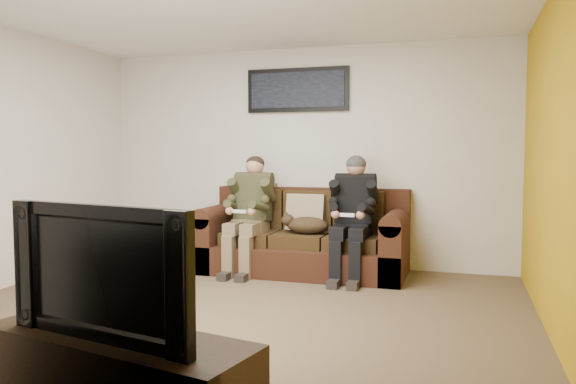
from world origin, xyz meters
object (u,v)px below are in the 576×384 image
(person_left, at_px, (250,206))
(television, at_px, (115,269))
(framed_poster, at_px, (297,90))
(sofa, at_px, (305,240))
(person_right, at_px, (353,209))
(tv_stand, at_px, (117,380))
(cat, at_px, (306,225))

(person_left, height_order, television, person_left)
(person_left, relative_size, framed_poster, 1.05)
(sofa, xyz_separation_m, television, (0.10, -3.78, 0.43))
(framed_poster, bearing_deg, sofa, -62.49)
(sofa, height_order, television, television)
(person_right, xyz_separation_m, tv_stand, (-0.49, -3.59, -0.52))
(framed_poster, relative_size, television, 1.11)
(person_left, height_order, tv_stand, person_left)
(framed_poster, bearing_deg, cat, -65.10)
(person_left, bearing_deg, framed_poster, 55.82)
(cat, bearing_deg, framed_poster, 114.90)
(cat, bearing_deg, sofa, 109.23)
(person_right, relative_size, cat, 2.01)
(cat, xyz_separation_m, framed_poster, (-0.27, 0.57, 1.54))
(sofa, xyz_separation_m, person_left, (-0.59, -0.19, 0.39))
(person_right, xyz_separation_m, cat, (-0.53, 0.00, -0.19))
(cat, distance_m, television, 3.60)
(person_right, height_order, cat, person_right)
(person_right, height_order, tv_stand, person_right)
(person_right, bearing_deg, person_left, -179.98)
(person_right, height_order, television, person_right)
(framed_poster, bearing_deg, person_left, -124.18)
(sofa, distance_m, cat, 0.29)
(person_left, relative_size, television, 1.17)
(cat, bearing_deg, person_right, -0.43)
(person_right, xyz_separation_m, television, (-0.49, -3.59, 0.04))
(sofa, relative_size, tv_stand, 1.56)
(person_right, bearing_deg, sofa, 162.01)
(cat, bearing_deg, tv_stand, -89.44)
(person_left, distance_m, framed_poster, 1.52)
(tv_stand, bearing_deg, cat, 102.29)
(television, bearing_deg, cat, 102.29)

